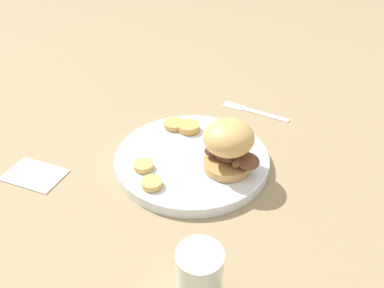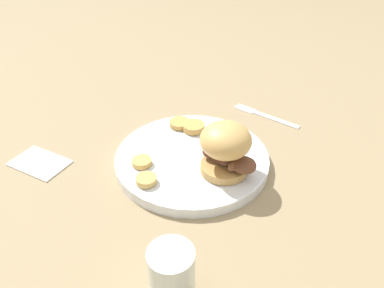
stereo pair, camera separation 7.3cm
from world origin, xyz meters
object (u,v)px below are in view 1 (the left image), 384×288
Objects in this scene: dinner_plate at (192,158)px; sandwich at (229,145)px; fork at (254,111)px; drinking_glass at (199,276)px.

dinner_plate is 2.56× the size of sandwich.
sandwich is at bearing -16.70° from dinner_plate.
dinner_plate reaches higher than fork.
dinner_plate is at bearing 106.54° from drinking_glass.
drinking_glass reaches higher than dinner_plate.
dinner_plate is 0.10m from sandwich.
drinking_glass reaches higher than fork.
dinner_plate is at bearing 163.30° from sandwich.
fork is at bearing 67.79° from dinner_plate.
sandwich reaches higher than drinking_glass.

